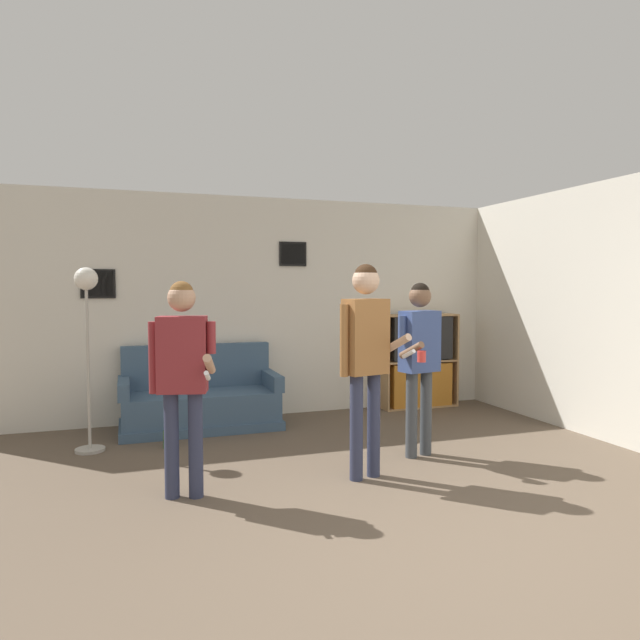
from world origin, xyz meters
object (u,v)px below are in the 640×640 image
(person_player_foreground_left, at_px, (182,366))
(floor_lamp, at_px, (87,316))
(person_watcher_holding_cup, at_px, (420,351))
(bottle_on_floor, at_px, (167,438))
(person_player_foreground_center, at_px, (366,346))
(couch, at_px, (200,401))
(bookshelf, at_px, (419,361))

(person_player_foreground_left, bearing_deg, floor_lamp, 116.01)
(floor_lamp, xyz_separation_m, person_watcher_holding_cup, (2.97, -1.17, -0.32))
(bottle_on_floor, bearing_deg, person_player_foreground_center, -43.85)
(couch, height_order, floor_lamp, floor_lamp)
(floor_lamp, relative_size, person_watcher_holding_cup, 1.09)
(bottle_on_floor, bearing_deg, couch, 59.81)
(person_watcher_holding_cup, bearing_deg, person_player_foreground_left, -170.40)
(bookshelf, xyz_separation_m, person_watcher_holding_cup, (-1.07, -1.96, 0.39))
(person_watcher_holding_cup, xyz_separation_m, bottle_on_floor, (-2.25, 1.05, -0.91))
(bookshelf, distance_m, bottle_on_floor, 3.48)
(floor_lamp, distance_m, bottle_on_floor, 1.42)
(floor_lamp, xyz_separation_m, bottle_on_floor, (0.72, -0.12, -1.22))
(bookshelf, xyz_separation_m, floor_lamp, (-4.03, -0.79, 0.70))
(person_player_foreground_left, height_order, person_watcher_holding_cup, person_player_foreground_left)
(person_player_foreground_left, bearing_deg, couch, 79.83)
(couch, distance_m, bookshelf, 2.92)
(floor_lamp, bearing_deg, person_player_foreground_center, -35.26)
(person_watcher_holding_cup, distance_m, bottle_on_floor, 2.64)
(person_player_foreground_center, bearing_deg, bottle_on_floor, 136.15)
(person_watcher_holding_cup, relative_size, bottle_on_floor, 6.56)
(couch, height_order, person_player_foreground_left, person_player_foreground_left)
(couch, xyz_separation_m, floor_lamp, (-1.14, -0.60, 1.02))
(couch, relative_size, person_watcher_holding_cup, 1.07)
(couch, relative_size, floor_lamp, 0.98)
(floor_lamp, bearing_deg, person_player_foreground_left, -63.99)
(person_player_foreground_left, relative_size, person_player_foreground_center, 0.92)
(person_player_foreground_center, bearing_deg, bookshelf, 52.84)
(couch, relative_size, bookshelf, 1.42)
(bookshelf, bearing_deg, person_player_foreground_center, -127.16)
(bookshelf, height_order, bottle_on_floor, bookshelf)
(bookshelf, height_order, person_watcher_holding_cup, person_watcher_holding_cup)
(couch, bearing_deg, floor_lamp, -152.16)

